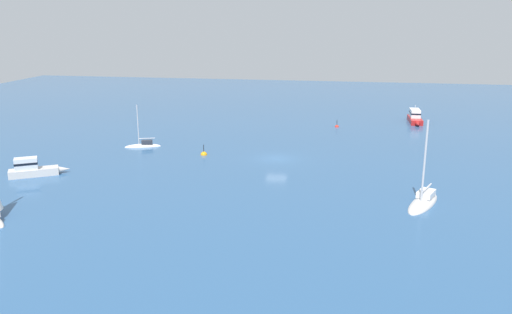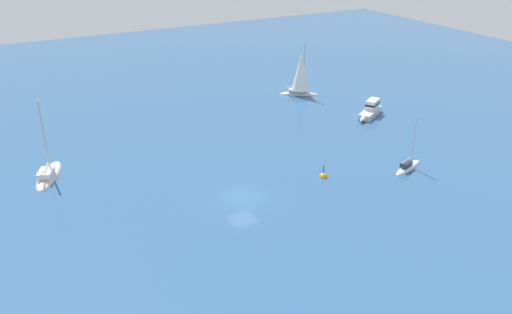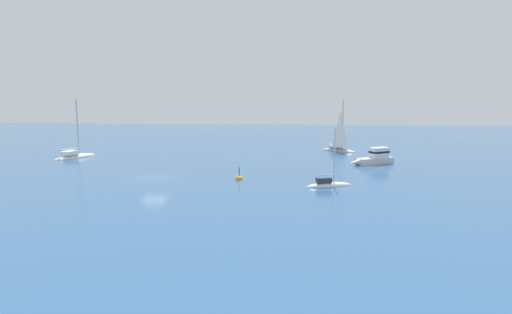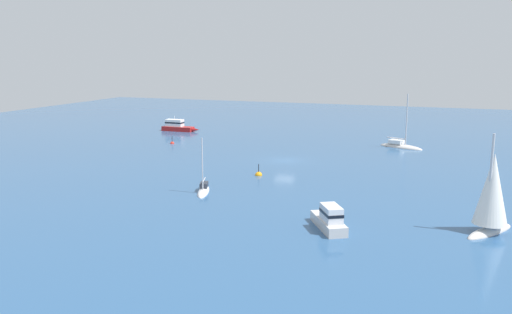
% 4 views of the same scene
% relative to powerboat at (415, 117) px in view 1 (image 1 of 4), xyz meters
% --- Properties ---
extents(ground_plane, '(160.00, 160.00, 0.00)m').
position_rel_powerboat_xyz_m(ground_plane, '(19.15, 26.11, -0.84)').
color(ground_plane, '#2D5684').
extents(powerboat, '(1.92, 7.09, 2.70)m').
position_rel_powerboat_xyz_m(powerboat, '(0.00, 0.00, 0.00)').
color(powerboat, '#B21E1E').
rests_on(powerboat, ground).
extents(sailboat_1, '(4.78, 2.55, 6.01)m').
position_rel_powerboat_xyz_m(sailboat_1, '(37.30, 23.23, -0.72)').
color(sailboat_1, white).
rests_on(sailboat_1, ground).
extents(yacht, '(4.38, 6.97, 8.47)m').
position_rel_powerboat_xyz_m(yacht, '(3.76, 39.26, -0.68)').
color(yacht, silver).
rests_on(yacht, ground).
extents(powerboat_1, '(5.93, 4.18, 2.05)m').
position_rel_powerboat_xyz_m(powerboat_1, '(44.05, 37.51, -0.05)').
color(powerboat_1, silver).
rests_on(powerboat_1, ground).
extents(channel_buoy, '(0.62, 0.62, 1.44)m').
position_rel_powerboat_xyz_m(channel_buoy, '(12.40, 5.81, -0.83)').
color(channel_buoy, red).
rests_on(channel_buoy, ground).
extents(mooring_buoy, '(0.82, 0.82, 1.71)m').
position_rel_powerboat_xyz_m(mooring_buoy, '(28.30, 25.84, -0.84)').
color(mooring_buoy, orange).
rests_on(mooring_buoy, ground).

